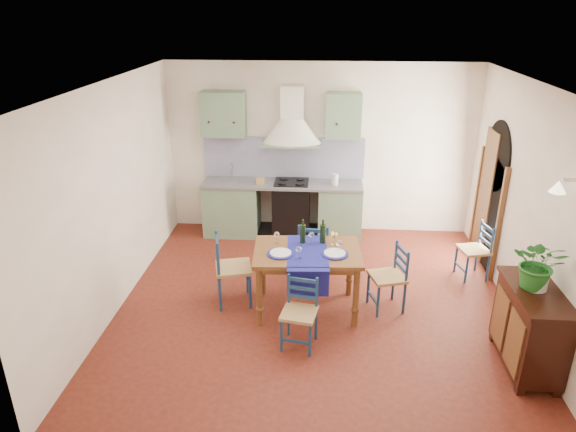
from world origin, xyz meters
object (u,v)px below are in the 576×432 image
object	(u,v)px
dining_table	(308,258)
sideboard	(530,326)
chair_near	(300,312)
potted_plant	(539,264)

from	to	relation	value
dining_table	sideboard	world-z (taller)	dining_table
dining_table	chair_near	distance (m)	0.80
sideboard	potted_plant	bearing A→B (deg)	105.03
chair_near	potted_plant	xyz separation A→B (m)	(2.40, -0.16, 0.79)
dining_table	sideboard	xyz separation A→B (m)	(2.36, -0.95, -0.22)
dining_table	potted_plant	bearing A→B (deg)	-20.89
chair_near	potted_plant	bearing A→B (deg)	-3.83
dining_table	chair_near	bearing A→B (deg)	-94.32
potted_plant	chair_near	bearing A→B (deg)	176.17
chair_near	potted_plant	distance (m)	2.53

